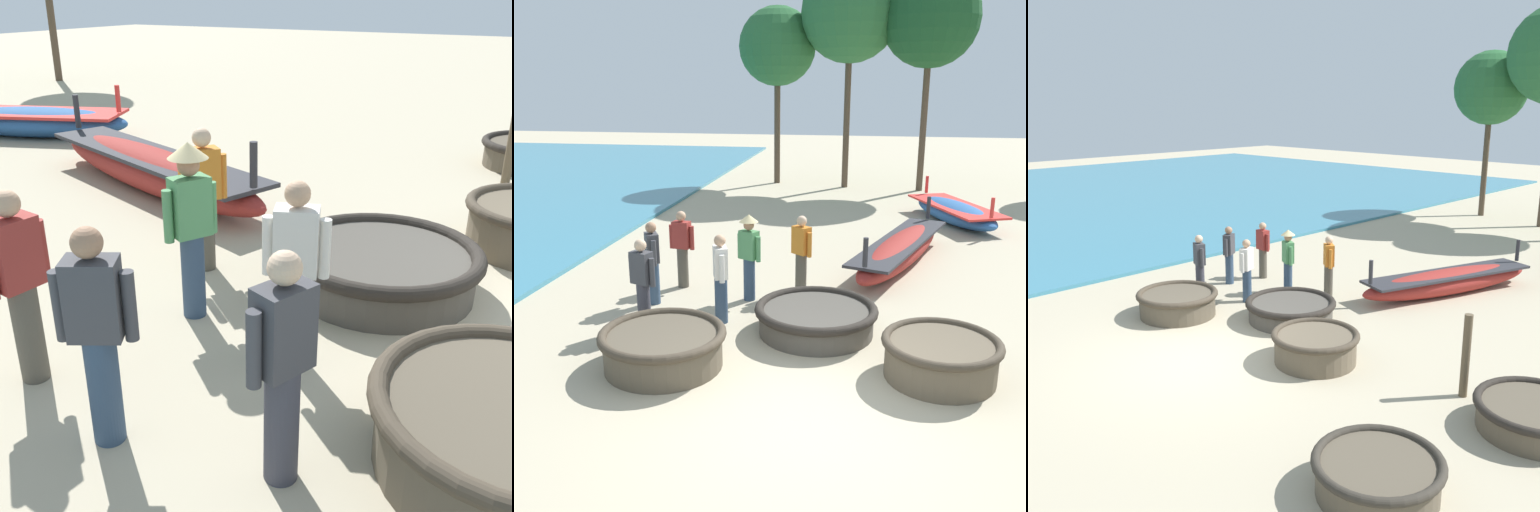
% 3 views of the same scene
% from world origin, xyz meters
% --- Properties ---
extents(ground_plane, '(80.00, 80.00, 0.00)m').
position_xyz_m(ground_plane, '(0.00, 0.00, 0.00)').
color(ground_plane, tan).
extents(coracle_center, '(1.86, 1.86, 0.58)m').
position_xyz_m(coracle_center, '(-2.30, 1.15, 0.32)').
color(coracle_center, brown).
rests_on(coracle_center, ground).
extents(coracle_front_left, '(2.04, 2.04, 0.49)m').
position_xyz_m(coracle_front_left, '(-0.22, 2.73, 0.27)').
color(coracle_front_left, '#4C473F').
rests_on(coracle_front_left, ground).
extents(coracle_upturned, '(1.67, 1.67, 0.60)m').
position_xyz_m(coracle_upturned, '(1.66, 1.47, 0.33)').
color(coracle_upturned, brown).
rests_on(coracle_upturned, ground).
extents(long_boat_red_hull, '(2.66, 4.25, 1.09)m').
position_xyz_m(long_boat_red_hull, '(3.04, 11.48, 0.32)').
color(long_boat_red_hull, '#285693').
rests_on(long_boat_red_hull, ground).
extents(long_boat_ochre_hull, '(2.52, 5.19, 1.17)m').
position_xyz_m(long_boat_ochre_hull, '(1.30, 6.93, 0.34)').
color(long_boat_ochre_hull, maroon).
rests_on(long_boat_ochre_hull, ground).
extents(fisherman_standing_left, '(0.33, 0.50, 1.57)m').
position_xyz_m(fisherman_standing_left, '(-1.87, 2.91, 0.84)').
color(fisherman_standing_left, '#2D425B').
rests_on(fisherman_standing_left, ground).
extents(fisherman_standing_right, '(0.36, 0.47, 1.57)m').
position_xyz_m(fisherman_standing_right, '(-3.34, 3.59, 0.84)').
color(fisherman_standing_right, '#2D425B').
rests_on(fisherman_standing_right, ground).
extents(fisherman_hauling, '(0.53, 0.26, 1.57)m').
position_xyz_m(fisherman_hauling, '(-3.10, 4.60, 0.84)').
color(fisherman_hauling, '#4C473D').
rests_on(fisherman_hauling, ground).
extents(fisherman_crouching, '(0.48, 0.36, 1.67)m').
position_xyz_m(fisherman_crouching, '(-1.62, 4.08, 0.96)').
color(fisherman_crouching, '#2D425B').
rests_on(fisherman_crouching, ground).
extents(fisherman_by_coracle, '(0.50, 0.32, 1.57)m').
position_xyz_m(fisherman_by_coracle, '(-3.07, 2.40, 0.84)').
color(fisherman_by_coracle, '#383842').
rests_on(fisherman_by_coracle, ground).
extents(fisherman_with_hat, '(0.43, 0.38, 1.57)m').
position_xyz_m(fisherman_with_hat, '(-0.69, 4.58, 0.84)').
color(fisherman_with_hat, '#4C473D').
rests_on(fisherman_with_hat, ground).
extents(tree_left_mid, '(3.47, 3.47, 7.91)m').
position_xyz_m(tree_left_mid, '(2.37, 16.79, 6.15)').
color(tree_left_mid, '#4C3D2D').
rests_on(tree_left_mid, ground).
extents(tree_right_mid, '(3.62, 3.62, 8.25)m').
position_xyz_m(tree_right_mid, '(-0.48, 17.09, 6.41)').
color(tree_right_mid, '#4C3D2D').
rests_on(tree_right_mid, ground).
extents(tree_leftmost, '(2.98, 2.98, 6.80)m').
position_xyz_m(tree_leftmost, '(-3.26, 17.66, 5.28)').
color(tree_leftmost, '#4C3D2D').
rests_on(tree_leftmost, ground).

